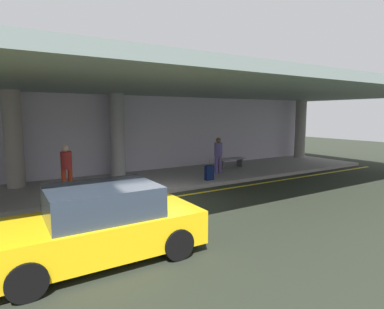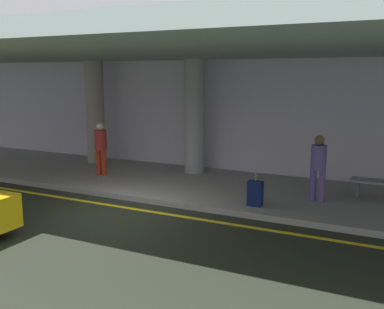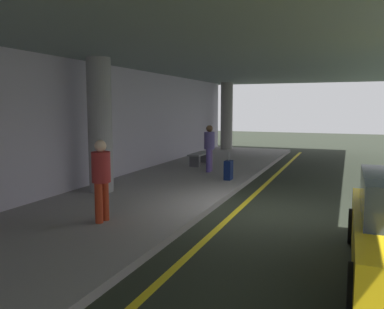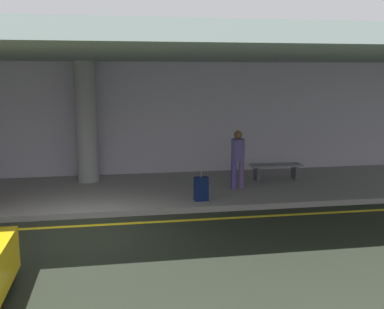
{
  "view_description": "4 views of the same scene",
  "coord_description": "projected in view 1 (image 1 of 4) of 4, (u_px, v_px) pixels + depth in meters",
  "views": [
    {
      "loc": [
        -4.45,
        -9.11,
        2.91
      ],
      "look_at": [
        2.3,
        1.84,
        1.26
      ],
      "focal_mm": 29.38,
      "sensor_mm": 36.0,
      "label": 1
    },
    {
      "loc": [
        6.25,
        -8.45,
        3.31
      ],
      "look_at": [
        1.1,
        1.97,
        1.21
      ],
      "focal_mm": 41.49,
      "sensor_mm": 36.0,
      "label": 2
    },
    {
      "loc": [
        -9.13,
        -1.96,
        2.49
      ],
      "look_at": [
        1.2,
        2.14,
        1.15
      ],
      "focal_mm": 37.07,
      "sensor_mm": 36.0,
      "label": 3
    },
    {
      "loc": [
        0.79,
        -9.86,
        3.4
      ],
      "look_at": [
        2.79,
        1.8,
        1.34
      ],
      "focal_mm": 43.21,
      "sensor_mm": 36.0,
      "label": 4
    }
  ],
  "objects": [
    {
      "name": "person_waiting_for_ride",
      "position": [
        66.0,
        165.0,
        11.2
      ],
      "size": [
        0.38,
        0.38,
        1.68
      ],
      "rotation": [
        0.0,
        0.0,
        1.96
      ],
      "color": "#A12C15",
      "rests_on": "sidewalk"
    },
    {
      "name": "support_column_right_mid",
      "position": [
        300.0,
        129.0,
        20.06
      ],
      "size": [
        0.66,
        0.66,
        3.65
      ],
      "primitive_type": "cylinder",
      "color": "gray",
      "rests_on": "sidewalk"
    },
    {
      "name": "lane_stripe_yellow",
      "position": [
        156.0,
        200.0,
        10.77
      ],
      "size": [
        26.0,
        0.14,
        0.01
      ],
      "primitive_type": "cube",
      "color": "yellow",
      "rests_on": "ground"
    },
    {
      "name": "car_yellow_taxi",
      "position": [
        99.0,
        225.0,
        6.28
      ],
      "size": [
        4.1,
        1.92,
        1.5
      ],
      "rotation": [
        0.0,
        0.0,
        0.05
      ],
      "color": "yellow",
      "rests_on": "ground"
    },
    {
      "name": "bench_metal",
      "position": [
        231.0,
        161.0,
        16.36
      ],
      "size": [
        1.6,
        0.5,
        0.48
      ],
      "color": "slate",
      "rests_on": "sidewalk"
    },
    {
      "name": "support_column_center",
      "position": [
        118.0,
        136.0,
        13.82
      ],
      "size": [
        0.66,
        0.66,
        3.65
      ],
      "primitive_type": "cylinder",
      "color": "gray",
      "rests_on": "sidewalk"
    },
    {
      "name": "ceiling_overhang",
      "position": [
        131.0,
        87.0,
        12.07
      ],
      "size": [
        28.0,
        13.2,
        0.3
      ],
      "primitive_type": "cube",
      "color": "gray",
      "rests_on": "support_column_far_left"
    },
    {
      "name": "terminal_back_wall",
      "position": [
        111.0,
        136.0,
        14.65
      ],
      "size": [
        26.0,
        0.3,
        3.8
      ],
      "primitive_type": "cube",
      "color": "#B2ABBF",
      "rests_on": "ground"
    },
    {
      "name": "suitcase_upright_primary",
      "position": [
        209.0,
        173.0,
        13.22
      ],
      "size": [
        0.36,
        0.22,
        0.9
      ],
      "rotation": [
        0.0,
        0.0,
        -0.42
      ],
      "color": "#0A1745",
      "rests_on": "sidewalk"
    },
    {
      "name": "traveler_with_luggage",
      "position": [
        218.0,
        153.0,
        14.73
      ],
      "size": [
        0.38,
        0.38,
        1.68
      ],
      "rotation": [
        0.0,
        0.0,
        3.37
      ],
      "color": "#4E3E90",
      "rests_on": "sidewalk"
    },
    {
      "name": "sidewalk",
      "position": [
        129.0,
        183.0,
        12.99
      ],
      "size": [
        26.0,
        4.2,
        0.15
      ],
      "primitive_type": "cube",
      "color": "gray",
      "rests_on": "ground"
    },
    {
      "name": "ground_plane",
      "position": [
        162.0,
        203.0,
        10.38
      ],
      "size": [
        60.0,
        60.0,
        0.0
      ],
      "primitive_type": "plane",
      "color": "#24291F"
    },
    {
      "name": "support_column_left_mid",
      "position": [
        13.0,
        139.0,
        11.74
      ],
      "size": [
        0.66,
        0.66,
        3.65
      ],
      "primitive_type": "cylinder",
      "color": "gray",
      "rests_on": "sidewalk"
    }
  ]
}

